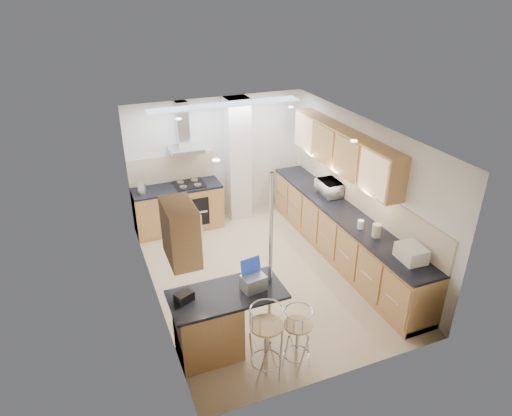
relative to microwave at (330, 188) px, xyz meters
name	(u,v)px	position (x,y,z in m)	size (l,w,h in m)	color
ground	(264,274)	(-1.59, -0.66, -1.06)	(4.80, 4.80, 0.00)	tan
room_shell	(274,180)	(-1.27, -0.29, 0.48)	(3.64, 4.84, 2.51)	silver
right_counter	(342,234)	(-0.09, -0.66, -0.60)	(0.63, 4.40, 0.92)	#A27A40
back_counter	(178,208)	(-2.54, 1.44, -0.60)	(1.70, 0.63, 0.92)	#A27A40
peninsula	(228,322)	(-2.72, -2.11, -0.58)	(1.47, 0.72, 0.94)	#A27A40
microwave	(330,188)	(0.00, 0.00, 0.00)	(0.50, 0.34, 0.28)	white
laptop	(254,283)	(-2.37, -2.16, -0.02)	(0.29, 0.22, 0.20)	gray
bag	(184,297)	(-3.25, -2.06, -0.06)	(0.22, 0.16, 0.12)	black
bar_stool_near	(266,342)	(-2.42, -2.70, -0.53)	(0.43, 0.43, 1.06)	tan
bar_stool_end	(297,339)	(-2.01, -2.73, -0.60)	(0.38, 0.38, 0.92)	tan
jar_a	(329,189)	(0.00, 0.04, -0.04)	(0.12, 0.12, 0.19)	#EEE4CE
jar_b	(317,183)	(-0.02, 0.44, -0.07)	(0.11, 0.11, 0.14)	#EEE4CE
jar_c	(377,230)	(-0.10, -1.60, -0.03)	(0.14, 0.14, 0.21)	beige
jar_d	(361,224)	(-0.18, -1.29, -0.07)	(0.10, 0.10, 0.14)	white
bread_bin	(411,253)	(-0.04, -2.33, -0.03)	(0.32, 0.41, 0.22)	#EEE4CE
kettle	(142,189)	(-3.20, 1.33, -0.02)	(0.16, 0.16, 0.23)	silver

